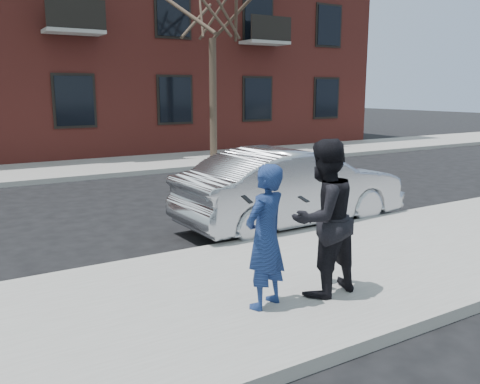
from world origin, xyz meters
TOP-DOWN VIEW (x-y plane):
  - ground at (0.00, 0.00)m, footprint 100.00×100.00m
  - near_sidewalk at (0.00, -0.25)m, footprint 50.00×3.50m
  - near_curb at (0.00, 1.55)m, footprint 50.00×0.10m
  - far_sidewalk at (0.00, 11.25)m, footprint 50.00×3.50m
  - far_curb at (0.00, 9.45)m, footprint 50.00×0.10m
  - apartment_building at (2.00, 18.00)m, footprint 24.30×10.30m
  - street_tree at (4.50, 11.00)m, footprint 3.60×3.60m
  - silver_sedan at (1.51, 2.30)m, footprint 4.61×1.75m
  - man_hoodie at (-1.22, -0.80)m, footprint 0.70×0.57m
  - man_peacoat at (-0.42, -0.84)m, footprint 0.98×0.80m

SIDE VIEW (x-z plane):
  - ground at x=0.00m, z-range 0.00..0.00m
  - near_sidewalk at x=0.00m, z-range 0.00..0.15m
  - near_curb at x=0.00m, z-range 0.00..0.15m
  - far_sidewalk at x=0.00m, z-range 0.00..0.15m
  - far_curb at x=0.00m, z-range 0.00..0.15m
  - silver_sedan at x=1.51m, z-range 0.00..1.50m
  - man_hoodie at x=-1.22m, z-range 0.15..1.79m
  - man_peacoat at x=-0.42m, z-range 0.15..2.03m
  - street_tree at x=4.50m, z-range 2.12..8.92m
  - apartment_building at x=2.00m, z-range 0.01..12.31m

